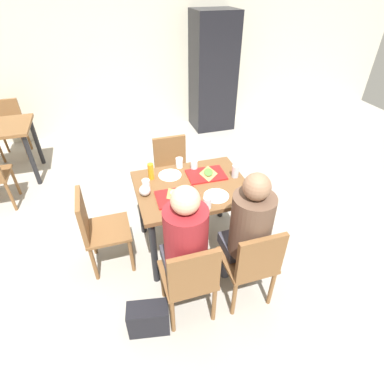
{
  "coord_description": "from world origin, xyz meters",
  "views": [
    {
      "loc": [
        -0.67,
        -2.17,
        2.34
      ],
      "look_at": [
        0.0,
        0.0,
        0.68
      ],
      "focal_mm": 28.21,
      "sensor_mm": 36.0,
      "label": 1
    }
  ],
  "objects_px": {
    "pizza_slice_a": "(176,194)",
    "handbag": "(149,319)",
    "foil_bundle": "(145,190)",
    "drink_fridge": "(213,73)",
    "paper_plate_near_edge": "(216,196)",
    "plastic_cup_b": "(207,203)",
    "person_in_brown_jacket": "(248,228)",
    "plastic_cup_d": "(194,165)",
    "chair_far_side": "(172,168)",
    "tray_red_near": "(177,197)",
    "chair_left_end": "(97,227)",
    "tray_red_far": "(206,175)",
    "condiment_bottle": "(151,171)",
    "background_chair_far": "(9,124)",
    "person_in_red": "(185,242)",
    "plastic_cup_a": "(179,163)",
    "pizza_slice_b": "(208,173)",
    "main_table": "(192,195)",
    "chair_near_right": "(252,262)",
    "plastic_cup_c": "(146,185)",
    "paper_plate_center": "(170,175)",
    "chair_near_left": "(190,278)"
  },
  "relations": [
    {
      "from": "chair_near_right",
      "to": "paper_plate_near_edge",
      "type": "bearing_deg",
      "value": 100.27
    },
    {
      "from": "person_in_brown_jacket",
      "to": "foil_bundle",
      "type": "xyz_separation_m",
      "value": [
        -0.69,
        0.63,
        0.07
      ]
    },
    {
      "from": "chair_far_side",
      "to": "tray_red_near",
      "type": "bearing_deg",
      "value": -100.93
    },
    {
      "from": "chair_near_right",
      "to": "plastic_cup_a",
      "type": "relative_size",
      "value": 8.37
    },
    {
      "from": "foil_bundle",
      "to": "condiment_bottle",
      "type": "bearing_deg",
      "value": 67.09
    },
    {
      "from": "chair_far_side",
      "to": "plastic_cup_a",
      "type": "height_order",
      "value": "plastic_cup_a"
    },
    {
      "from": "foil_bundle",
      "to": "drink_fridge",
      "type": "relative_size",
      "value": 0.05
    },
    {
      "from": "foil_bundle",
      "to": "handbag",
      "type": "distance_m",
      "value": 1.04
    },
    {
      "from": "chair_left_end",
      "to": "background_chair_far",
      "type": "relative_size",
      "value": 1.0
    },
    {
      "from": "main_table",
      "to": "paper_plate_center",
      "type": "relative_size",
      "value": 4.67
    },
    {
      "from": "chair_far_side",
      "to": "person_in_brown_jacket",
      "type": "height_order",
      "value": "person_in_brown_jacket"
    },
    {
      "from": "background_chair_far",
      "to": "foil_bundle",
      "type": "bearing_deg",
      "value": -59.62
    },
    {
      "from": "chair_left_end",
      "to": "handbag",
      "type": "height_order",
      "value": "chair_left_end"
    },
    {
      "from": "chair_left_end",
      "to": "person_in_red",
      "type": "height_order",
      "value": "person_in_red"
    },
    {
      "from": "pizza_slice_a",
      "to": "chair_near_right",
      "type": "bearing_deg",
      "value": -56.77
    },
    {
      "from": "person_in_brown_jacket",
      "to": "condiment_bottle",
      "type": "height_order",
      "value": "person_in_brown_jacket"
    },
    {
      "from": "pizza_slice_a",
      "to": "handbag",
      "type": "distance_m",
      "value": 1.03
    },
    {
      "from": "plastic_cup_d",
      "to": "background_chair_far",
      "type": "height_order",
      "value": "plastic_cup_d"
    },
    {
      "from": "chair_left_end",
      "to": "paper_plate_near_edge",
      "type": "xyz_separation_m",
      "value": [
        1.05,
        -0.22,
        0.27
      ]
    },
    {
      "from": "tray_red_near",
      "to": "foil_bundle",
      "type": "bearing_deg",
      "value": 154.67
    },
    {
      "from": "plastic_cup_c",
      "to": "person_in_red",
      "type": "bearing_deg",
      "value": -77.76
    },
    {
      "from": "paper_plate_near_edge",
      "to": "plastic_cup_b",
      "type": "height_order",
      "value": "plastic_cup_b"
    },
    {
      "from": "paper_plate_near_edge",
      "to": "handbag",
      "type": "bearing_deg",
      "value": -142.57
    },
    {
      "from": "pizza_slice_b",
      "to": "person_in_brown_jacket",
      "type": "bearing_deg",
      "value": -86.06
    },
    {
      "from": "main_table",
      "to": "plastic_cup_a",
      "type": "height_order",
      "value": "plastic_cup_a"
    },
    {
      "from": "chair_far_side",
      "to": "foil_bundle",
      "type": "distance_m",
      "value": 0.97
    },
    {
      "from": "plastic_cup_a",
      "to": "handbag",
      "type": "bearing_deg",
      "value": -116.82
    },
    {
      "from": "plastic_cup_c",
      "to": "plastic_cup_d",
      "type": "height_order",
      "value": "same"
    },
    {
      "from": "handbag",
      "to": "person_in_red",
      "type": "bearing_deg",
      "value": 23.99
    },
    {
      "from": "foil_bundle",
      "to": "drink_fridge",
      "type": "xyz_separation_m",
      "value": [
        1.69,
        2.87,
        0.14
      ]
    },
    {
      "from": "plastic_cup_d",
      "to": "drink_fridge",
      "type": "bearing_deg",
      "value": 66.01
    },
    {
      "from": "drink_fridge",
      "to": "pizza_slice_b",
      "type": "bearing_deg",
      "value": -111.07
    },
    {
      "from": "condiment_bottle",
      "to": "paper_plate_near_edge",
      "type": "bearing_deg",
      "value": -42.4
    },
    {
      "from": "paper_plate_near_edge",
      "to": "pizza_slice_a",
      "type": "relative_size",
      "value": 1.08
    },
    {
      "from": "tray_red_far",
      "to": "condiment_bottle",
      "type": "height_order",
      "value": "condiment_bottle"
    },
    {
      "from": "pizza_slice_a",
      "to": "handbag",
      "type": "xyz_separation_m",
      "value": [
        -0.42,
        -0.69,
        -0.64
      ]
    },
    {
      "from": "tray_red_far",
      "to": "handbag",
      "type": "relative_size",
      "value": 1.12
    },
    {
      "from": "main_table",
      "to": "pizza_slice_b",
      "type": "relative_size",
      "value": 4.38
    },
    {
      "from": "paper_plate_near_edge",
      "to": "plastic_cup_b",
      "type": "distance_m",
      "value": 0.18
    },
    {
      "from": "chair_left_end",
      "to": "main_table",
      "type": "bearing_deg",
      "value": 0.0
    },
    {
      "from": "chair_left_end",
      "to": "tray_red_near",
      "type": "xyz_separation_m",
      "value": [
        0.72,
        -0.14,
        0.28
      ]
    },
    {
      "from": "paper_plate_near_edge",
      "to": "foil_bundle",
      "type": "height_order",
      "value": "foil_bundle"
    },
    {
      "from": "person_in_brown_jacket",
      "to": "plastic_cup_d",
      "type": "xyz_separation_m",
      "value": [
        -0.15,
        0.91,
        0.07
      ]
    },
    {
      "from": "chair_near_left",
      "to": "pizza_slice_b",
      "type": "height_order",
      "value": "chair_near_left"
    },
    {
      "from": "plastic_cup_d",
      "to": "plastic_cup_b",
      "type": "bearing_deg",
      "value": -97.23
    },
    {
      "from": "person_in_brown_jacket",
      "to": "background_chair_far",
      "type": "height_order",
      "value": "person_in_brown_jacket"
    },
    {
      "from": "paper_plate_near_edge",
      "to": "plastic_cup_d",
      "type": "bearing_deg",
      "value": 96.03
    },
    {
      "from": "plastic_cup_b",
      "to": "drink_fridge",
      "type": "bearing_deg",
      "value": 68.97
    },
    {
      "from": "person_in_brown_jacket",
      "to": "plastic_cup_d",
      "type": "height_order",
      "value": "person_in_brown_jacket"
    },
    {
      "from": "pizza_slice_b",
      "to": "condiment_bottle",
      "type": "xyz_separation_m",
      "value": [
        -0.54,
        0.1,
        0.06
      ]
    }
  ]
}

